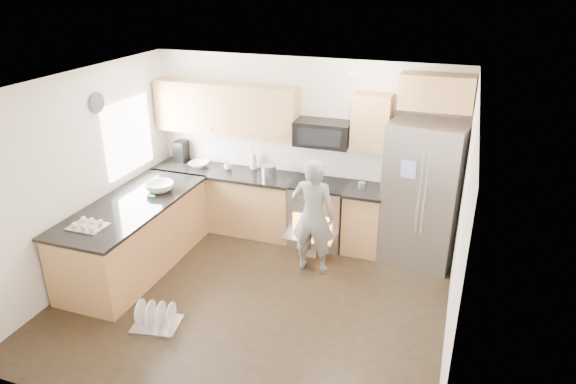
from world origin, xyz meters
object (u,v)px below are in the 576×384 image
at_px(person, 313,216).
at_px(dish_rack, 156,319).
at_px(refrigerator, 423,193).
at_px(stove_range, 319,199).

distance_m(person, dish_rack, 2.27).
height_order(refrigerator, dish_rack, refrigerator).
bearing_deg(refrigerator, dish_rack, -126.15).
relative_size(stove_range, refrigerator, 0.92).
bearing_deg(person, refrigerator, -151.31).
distance_m(stove_range, dish_rack, 2.80).
relative_size(stove_range, person, 1.15).
bearing_deg(refrigerator, person, -139.28).
bearing_deg(person, dish_rack, 50.89).
relative_size(refrigerator, person, 1.24).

